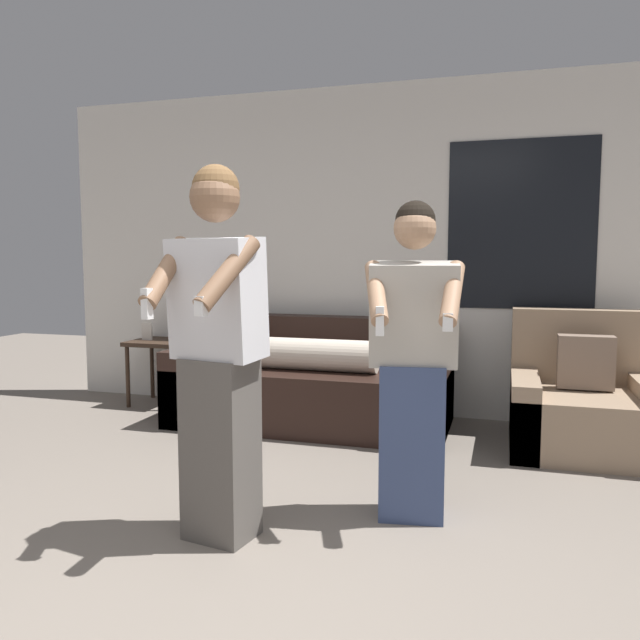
% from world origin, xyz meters
% --- Properties ---
extents(wall_back, '(5.81, 0.07, 2.70)m').
position_xyz_m(wall_back, '(0.02, 3.35, 1.35)').
color(wall_back, silver).
rests_on(wall_back, ground_plane).
extents(couch, '(2.12, 0.97, 0.82)m').
position_xyz_m(couch, '(-0.45, 2.82, 0.30)').
color(couch, black).
rests_on(couch, ground_plane).
extents(armchair, '(0.95, 0.92, 0.93)m').
position_xyz_m(armchair, '(1.52, 2.72, 0.30)').
color(armchair, '#937A60').
rests_on(armchair, ground_plane).
extents(side_table, '(0.53, 0.47, 0.72)m').
position_xyz_m(side_table, '(-1.92, 3.06, 0.49)').
color(side_table, '#332319').
rests_on(side_table, ground_plane).
extents(person_left, '(0.46, 0.51, 1.71)m').
position_xyz_m(person_left, '(-0.26, 0.77, 0.88)').
color(person_left, '#56514C').
rests_on(person_left, ground_plane).
extents(person_right, '(0.48, 0.52, 1.57)m').
position_xyz_m(person_right, '(0.56, 1.25, 0.79)').
color(person_right, '#384770').
rests_on(person_right, ground_plane).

